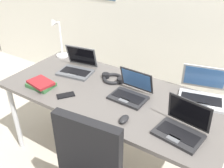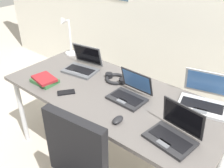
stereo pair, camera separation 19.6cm
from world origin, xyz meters
name	(u,v)px [view 1 (the left image)]	position (x,y,z in m)	size (l,w,h in m)	color
ground_plane	(112,159)	(0.00, 0.00, 0.00)	(12.00, 12.00, 0.00)	#B7AD9E
desk	(112,99)	(0.00, 0.00, 0.68)	(1.80, 0.80, 0.74)	#595451
desk_lamp	(58,39)	(-0.80, 0.28, 0.94)	(0.12, 0.18, 0.40)	white
laptop_center	(77,67)	(-0.45, 0.13, 0.78)	(0.33, 0.30, 0.22)	#515459
laptop_front_left	(131,92)	(0.15, 0.03, 0.78)	(0.28, 0.25, 0.20)	#232326
laptop_front_right	(202,93)	(0.61, 0.30, 0.79)	(0.39, 0.37, 0.24)	#B7BABC
laptop_near_mouse	(181,128)	(0.62, -0.16, 0.78)	(0.32, 0.26, 0.22)	#232326
computer_mouse	(124,119)	(0.26, -0.25, 0.76)	(0.06, 0.10, 0.03)	black
cell_phone	(66,95)	(-0.28, -0.23, 0.74)	(0.06, 0.14, 0.01)	black
headphones	(113,78)	(-0.10, 0.17, 0.76)	(0.21, 0.18, 0.04)	black
book_stack	(41,84)	(-0.54, -0.24, 0.77)	(0.22, 0.18, 0.05)	#336638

